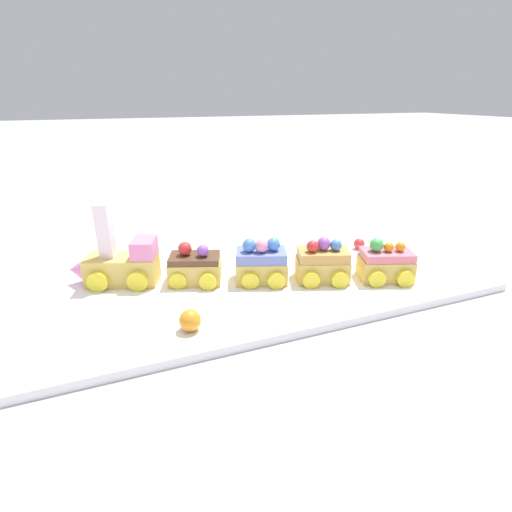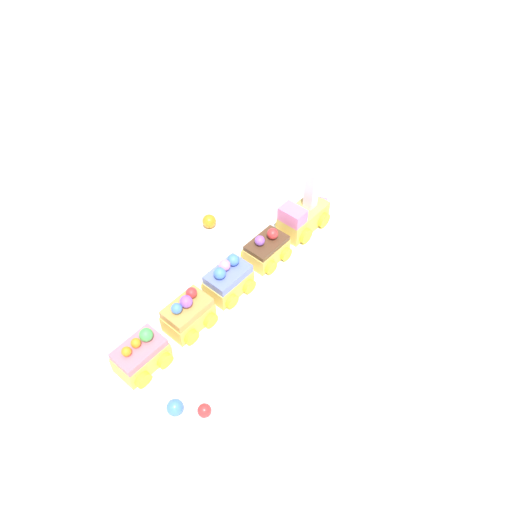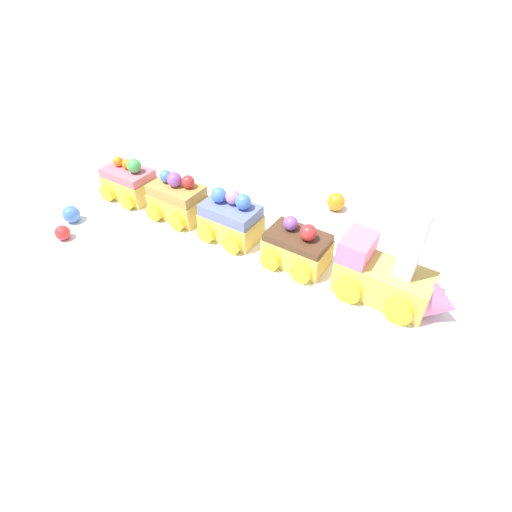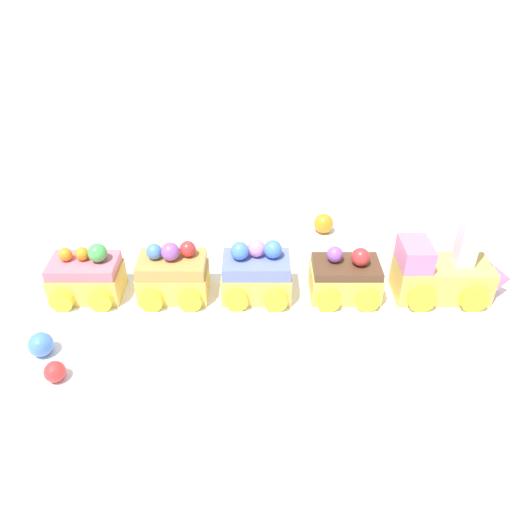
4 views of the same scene
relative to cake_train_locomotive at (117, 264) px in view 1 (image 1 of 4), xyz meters
name	(u,v)px [view 1 (image 1 of 4)]	position (x,y,z in m)	size (l,w,h in m)	color
ground_plane	(242,285)	(-0.18, 0.05, -0.04)	(10.00, 10.00, 0.00)	#B2B2B7
display_board	(242,281)	(-0.18, 0.05, -0.04)	(0.73, 0.33, 0.01)	white
cake_train_locomotive	(117,264)	(0.00, 0.00, 0.00)	(0.14, 0.09, 0.12)	#E0BC56
cake_car_chocolate	(195,268)	(-0.11, 0.04, -0.01)	(0.09, 0.08, 0.06)	#E0BC56
cake_car_blueberry	(261,264)	(-0.20, 0.07, 0.00)	(0.09, 0.08, 0.07)	#E0BC56
cake_car_caramel	(322,264)	(-0.29, 0.10, 0.00)	(0.09, 0.08, 0.07)	#E0BC56
cake_car_strawberry	(385,264)	(-0.38, 0.14, -0.01)	(0.09, 0.08, 0.07)	#E0BC56
gumball_blue	(379,249)	(-0.43, 0.06, -0.02)	(0.02, 0.02, 0.02)	#4C84E0
gumball_orange	(190,320)	(-0.07, 0.17, -0.02)	(0.03, 0.03, 0.03)	orange
gumball_red	(359,244)	(-0.42, 0.01, -0.02)	(0.02, 0.02, 0.02)	red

